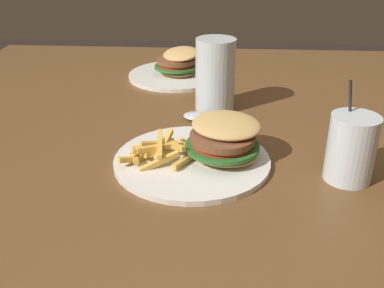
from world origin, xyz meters
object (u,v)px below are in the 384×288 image
beer_glass (215,76)px  spoon (196,117)px  meal_plate_near (207,149)px  meal_plate_far (177,69)px  juice_glass (351,150)px

beer_glass → spoon: bearing=-118.8°
meal_plate_near → meal_plate_far: (-0.10, 0.50, -0.00)m
meal_plate_near → meal_plate_far: 0.51m
beer_glass → spoon: size_ratio=0.99×
meal_plate_near → spoon: (-0.03, 0.19, -0.02)m
beer_glass → meal_plate_far: beer_glass is taller
juice_glass → meal_plate_far: juice_glass is taller
spoon → beer_glass: bearing=-98.9°
meal_plate_near → meal_plate_far: bearing=101.5°
meal_plate_near → juice_glass: (0.24, -0.04, 0.03)m
meal_plate_near → spoon: 0.20m
juice_glass → meal_plate_near: bearing=169.7°
meal_plate_near → beer_glass: bearing=88.0°
meal_plate_near → juice_glass: 0.25m
meal_plate_near → spoon: bearing=98.8°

